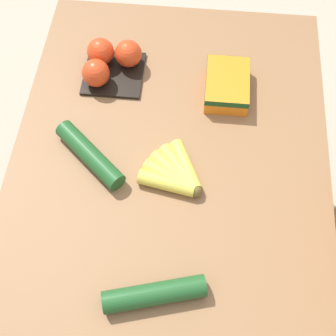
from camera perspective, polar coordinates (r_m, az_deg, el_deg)
The scene contains 7 objects.
ground_plane at distance 1.90m, azimuth 0.00°, elevation -11.29°, with size 12.00×12.00×0.00m, color #B7A88E.
dining_table at distance 1.32m, azimuth 0.00°, elevation -2.77°, with size 1.27×0.86×0.72m.
banana_bunch at distance 1.21m, azimuth 0.96°, elevation -0.76°, with size 0.16×0.17×0.04m.
tomato_pack at distance 1.42m, azimuth -7.18°, elevation 12.74°, with size 0.18×0.18×0.09m.
carrot_bag at distance 1.38m, azimuth 7.23°, elevation 10.12°, with size 0.17×0.12×0.06m.
cucumber_near at distance 1.09m, azimuth -1.93°, elevation -15.08°, with size 0.11×0.24×0.05m.
cucumber_far at distance 1.25m, azimuth -9.50°, elevation 1.61°, with size 0.20×0.21×0.05m.
Camera 1 is at (0.60, 0.06, 1.80)m, focal length 50.00 mm.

